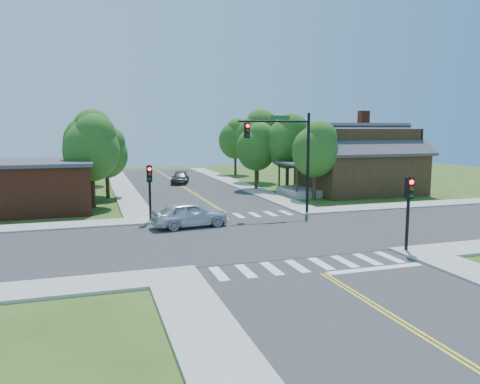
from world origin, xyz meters
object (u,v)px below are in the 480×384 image
object	(u,v)px
house_ne	(359,158)
signal_pole_nw	(150,183)
car_dgrey	(180,178)
signal_mast_ne	(286,147)
car_silver	(190,215)
signal_pole_se	(409,200)

from	to	relation	value
house_ne	signal_pole_nw	bearing A→B (deg)	-157.31
signal_pole_nw	car_dgrey	xyz separation A→B (m)	(5.80, 20.84, -2.03)
signal_mast_ne	car_silver	world-z (taller)	signal_mast_ne
signal_mast_ne	signal_pole_nw	xyz separation A→B (m)	(-9.51, -0.01, -2.19)
signal_pole_nw	car_dgrey	distance (m)	21.73
signal_pole_nw	signal_mast_ne	bearing A→B (deg)	0.07
signal_pole_nw	car_silver	distance (m)	3.52
signal_pole_se	signal_pole_nw	bearing A→B (deg)	135.00
signal_mast_ne	car_silver	bearing A→B (deg)	-164.15
car_silver	car_dgrey	xyz separation A→B (m)	(3.64, 22.92, -0.17)
signal_pole_se	car_dgrey	size ratio (longest dim) A/B	0.82
house_ne	signal_mast_ne	bearing A→B (deg)	-142.32
signal_mast_ne	car_dgrey	distance (m)	21.58
car_dgrey	house_ne	bearing A→B (deg)	-23.28
signal_pole_nw	signal_pole_se	bearing A→B (deg)	-45.00
signal_pole_se	signal_pole_nw	distance (m)	15.84
signal_pole_se	car_silver	size ratio (longest dim) A/B	0.77
signal_pole_nw	car_silver	xyz separation A→B (m)	(2.16, -2.08, -1.86)
house_ne	car_silver	size ratio (longest dim) A/B	2.66
signal_pole_nw	car_dgrey	size ratio (longest dim) A/B	0.82
house_ne	car_dgrey	distance (m)	19.44
signal_pole_se	car_dgrey	world-z (taller)	signal_pole_se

